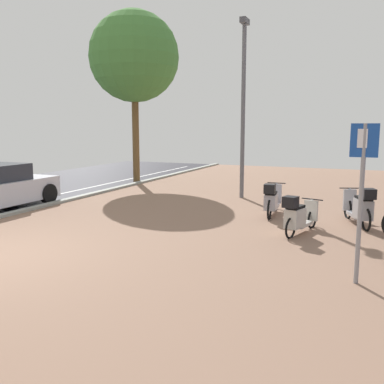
{
  "coord_description": "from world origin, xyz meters",
  "views": [
    {
      "loc": [
        6.69,
        -5.31,
        2.43
      ],
      "look_at": [
        3.37,
        2.44,
        1.11
      ],
      "focal_mm": 39.69,
      "sensor_mm": 36.0,
      "label": 1
    }
  ],
  "objects_px": {
    "scooter_far": "(360,208)",
    "lamp_post": "(243,101)",
    "scooter_near": "(272,200)",
    "parking_sign": "(362,186)",
    "scooter_mid": "(298,216)",
    "street_tree": "(134,57)"
  },
  "relations": [
    {
      "from": "scooter_far",
      "to": "lamp_post",
      "type": "bearing_deg",
      "value": 143.0
    },
    {
      "from": "scooter_near",
      "to": "parking_sign",
      "type": "distance_m",
      "value": 5.12
    },
    {
      "from": "scooter_mid",
      "to": "street_tree",
      "type": "bearing_deg",
      "value": 141.29
    },
    {
      "from": "lamp_post",
      "to": "street_tree",
      "type": "height_order",
      "value": "street_tree"
    },
    {
      "from": "scooter_near",
      "to": "scooter_far",
      "type": "height_order",
      "value": "scooter_far"
    },
    {
      "from": "scooter_far",
      "to": "parking_sign",
      "type": "height_order",
      "value": "parking_sign"
    },
    {
      "from": "scooter_near",
      "to": "lamp_post",
      "type": "xyz_separation_m",
      "value": [
        -1.61,
        2.57,
        2.81
      ]
    },
    {
      "from": "scooter_far",
      "to": "street_tree",
      "type": "distance_m",
      "value": 11.46
    },
    {
      "from": "scooter_mid",
      "to": "scooter_far",
      "type": "height_order",
      "value": "scooter_far"
    },
    {
      "from": "scooter_mid",
      "to": "scooter_near",
      "type": "bearing_deg",
      "value": 119.2
    },
    {
      "from": "parking_sign",
      "to": "street_tree",
      "type": "xyz_separation_m",
      "value": [
        -9.26,
        9.03,
        3.73
      ]
    },
    {
      "from": "scooter_near",
      "to": "parking_sign",
      "type": "xyz_separation_m",
      "value": [
        2.32,
        -4.44,
        1.09
      ]
    },
    {
      "from": "parking_sign",
      "to": "street_tree",
      "type": "bearing_deg",
      "value": 135.72
    },
    {
      "from": "street_tree",
      "to": "scooter_mid",
      "type": "bearing_deg",
      "value": -38.71
    },
    {
      "from": "scooter_near",
      "to": "lamp_post",
      "type": "bearing_deg",
      "value": 122.12
    },
    {
      "from": "parking_sign",
      "to": "lamp_post",
      "type": "xyz_separation_m",
      "value": [
        -3.93,
        7.01,
        1.72
      ]
    },
    {
      "from": "scooter_mid",
      "to": "street_tree",
      "type": "distance_m",
      "value": 11.24
    },
    {
      "from": "scooter_far",
      "to": "parking_sign",
      "type": "bearing_deg",
      "value": -88.86
    },
    {
      "from": "scooter_far",
      "to": "lamp_post",
      "type": "height_order",
      "value": "lamp_post"
    },
    {
      "from": "scooter_near",
      "to": "scooter_mid",
      "type": "bearing_deg",
      "value": -60.8
    },
    {
      "from": "scooter_mid",
      "to": "lamp_post",
      "type": "height_order",
      "value": "lamp_post"
    },
    {
      "from": "scooter_near",
      "to": "scooter_mid",
      "type": "height_order",
      "value": "scooter_near"
    }
  ]
}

